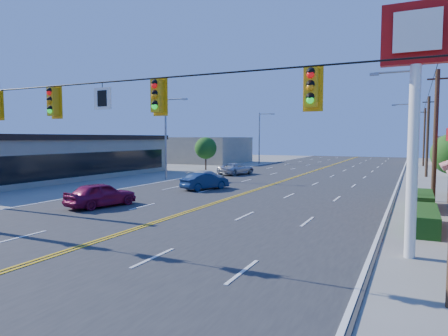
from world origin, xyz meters
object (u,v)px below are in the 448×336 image
at_px(car_blue, 205,182).
at_px(car_silver, 236,169).
at_px(car_white, 207,178).
at_px(signal_span, 75,116).
at_px(kfc_pylon, 416,78).
at_px(car_magenta, 101,195).

xyz_separation_m(car_blue, car_silver, (-2.91, 12.64, -0.01)).
bearing_deg(car_silver, car_white, 111.63).
bearing_deg(signal_span, kfc_pylon, 19.78).
relative_size(car_magenta, car_white, 1.04).
xyz_separation_m(kfc_pylon, car_silver, (-17.60, 25.15, -5.40)).
xyz_separation_m(car_magenta, car_white, (-0.02, 13.17, -0.13)).
bearing_deg(car_blue, car_white, -39.96).
xyz_separation_m(kfc_pylon, car_white, (-16.47, 16.14, -5.46)).
height_order(signal_span, car_silver, signal_span).
relative_size(car_blue, car_white, 0.97).
height_order(signal_span, car_magenta, signal_span).
bearing_deg(car_blue, signal_span, 126.06).
xyz_separation_m(signal_span, car_silver, (-6.48, 29.15, -4.25)).
relative_size(car_magenta, car_blue, 1.07).
height_order(car_blue, car_silver, car_blue).
bearing_deg(car_white, car_silver, -71.82).
height_order(car_magenta, car_silver, car_magenta).
bearing_deg(car_magenta, car_silver, -73.25).
height_order(signal_span, car_blue, signal_span).
bearing_deg(car_magenta, car_blue, -86.70).
height_order(kfc_pylon, car_white, kfc_pylon).
relative_size(signal_span, car_silver, 5.29).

